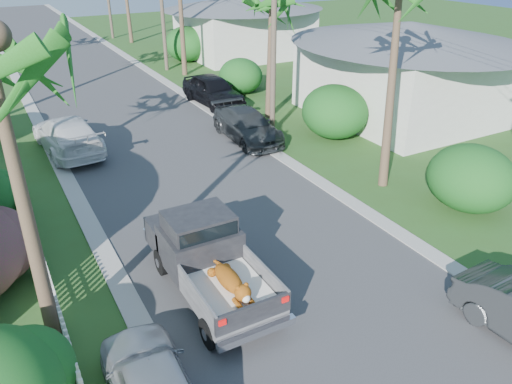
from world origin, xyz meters
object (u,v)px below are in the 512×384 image
house_right_near (404,74)px  house_right_far (244,28)px  parked_car_rm (247,126)px  utility_pole_c (162,3)px  utility_pole_b (274,36)px  parked_car_lf (68,135)px  pickup_truck (204,253)px  parked_car_rf (213,90)px

house_right_near → house_right_far: 18.00m
house_right_near → house_right_far: bearing=90.0°
parked_car_rm → utility_pole_c: bearing=85.5°
house_right_far → utility_pole_b: bearing=-113.5°
parked_car_rm → parked_car_lf: 8.03m
pickup_truck → parked_car_rf: bearing=64.6°
parked_car_rm → utility_pole_b: bearing=12.7°
pickup_truck → parked_car_lf: pickup_truck is taller
parked_car_lf → house_right_far: size_ratio=0.60×
house_right_near → utility_pole_b: (-7.40, 1.00, 2.38)m
parked_car_rf → utility_pole_c: 10.13m
house_right_near → house_right_far: house_right_near is taller
parked_car_rf → utility_pole_c: utility_pole_c is taller
pickup_truck → parked_car_lf: bearing=96.8°
pickup_truck → utility_pole_c: 26.01m
parked_car_rm → parked_car_rf: 6.01m
parked_car_rf → parked_car_rm: bearing=-103.4°
parked_car_rf → house_right_far: size_ratio=0.54×
parked_car_lf → utility_pole_b: size_ratio=0.60×
parked_car_lf → utility_pole_c: utility_pole_c is taller
house_right_near → parked_car_rf: bearing=140.4°
pickup_truck → parked_car_lf: (-1.40, 11.75, -0.23)m
parked_car_lf → pickup_truck: bearing=92.7°
parked_car_rm → house_right_near: house_right_near is taller
house_right_near → pickup_truck: bearing=-150.6°
parked_car_lf → house_right_near: bearing=165.0°
parked_car_rf → house_right_far: (8.00, 11.38, 1.30)m
pickup_truck → parked_car_rf: size_ratio=1.06×
parked_car_rf → utility_pole_b: utility_pole_b is taller
parked_car_rf → utility_pole_b: bearing=-88.0°
parked_car_rm → house_right_near: bearing=-3.0°
pickup_truck → utility_pole_b: (7.80, 9.56, 3.59)m
pickup_truck → parked_car_lf: size_ratio=0.95×
house_right_far → utility_pole_c: bearing=-164.9°
parked_car_rm → pickup_truck: bearing=-122.6°
utility_pole_c → house_right_near: bearing=-65.2°
pickup_truck → parked_car_rm: bearing=56.0°
parked_car_rf → house_right_far: 13.97m
pickup_truck → utility_pole_b: bearing=50.8°
parked_car_rf → parked_car_lf: bearing=-162.5°
parked_car_lf → house_right_near: (16.60, -3.20, 1.44)m
parked_car_lf → utility_pole_c: (9.20, 12.80, 3.82)m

